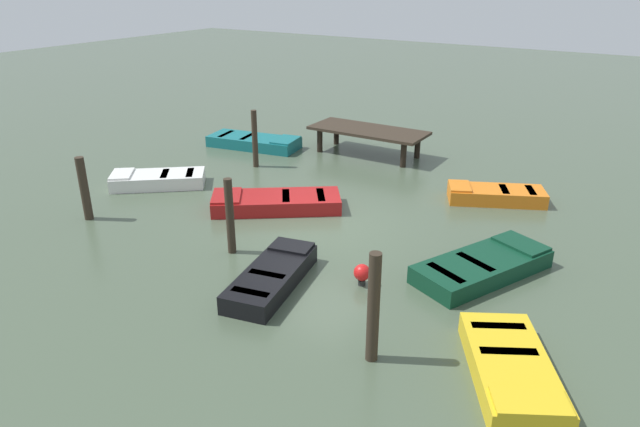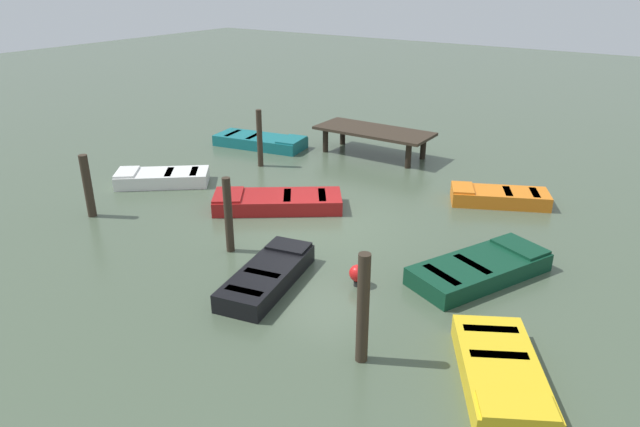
{
  "view_description": "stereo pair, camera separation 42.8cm",
  "coord_description": "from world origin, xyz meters",
  "px_view_note": "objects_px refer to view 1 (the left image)",
  "views": [
    {
      "loc": [
        7.25,
        -11.49,
        6.17
      ],
      "look_at": [
        0.0,
        0.0,
        0.35
      ],
      "focal_mm": 32.01,
      "sensor_mm": 36.0,
      "label": 1
    },
    {
      "loc": [
        7.61,
        -11.25,
        6.17
      ],
      "look_at": [
        0.0,
        0.0,
        0.35
      ],
      "focal_mm": 32.01,
      "sensor_mm": 36.0,
      "label": 2
    }
  ],
  "objects_px": {
    "rowboat_white": "(158,179)",
    "rowboat_teal": "(255,142)",
    "rowboat_dark_green": "(483,266)",
    "mooring_piling_near_right": "(255,139)",
    "mooring_piling_mid_right": "(230,216)",
    "rowboat_orange": "(495,194)",
    "dock_segment": "(368,133)",
    "rowboat_red": "(275,202)",
    "rowboat_black": "(272,276)",
    "mooring_piling_center": "(373,308)",
    "rowboat_yellow": "(511,369)",
    "mooring_piling_far_left": "(84,189)",
    "marker_buoy": "(362,273)"
  },
  "relations": [
    {
      "from": "rowboat_dark_green",
      "to": "mooring_piling_near_right",
      "type": "xyz_separation_m",
      "value": [
        -8.85,
        3.26,
        0.75
      ]
    },
    {
      "from": "mooring_piling_near_right",
      "to": "mooring_piling_mid_right",
      "type": "bearing_deg",
      "value": -56.88
    },
    {
      "from": "rowboat_red",
      "to": "mooring_piling_mid_right",
      "type": "relative_size",
      "value": 1.96
    },
    {
      "from": "rowboat_red",
      "to": "mooring_piling_mid_right",
      "type": "xyz_separation_m",
      "value": [
        0.7,
        -2.69,
        0.71
      ]
    },
    {
      "from": "rowboat_yellow",
      "to": "mooring_piling_center",
      "type": "relative_size",
      "value": 1.43
    },
    {
      "from": "rowboat_white",
      "to": "rowboat_teal",
      "type": "distance_m",
      "value": 4.89
    },
    {
      "from": "rowboat_teal",
      "to": "mooring_piling_center",
      "type": "height_order",
      "value": "mooring_piling_center"
    },
    {
      "from": "rowboat_red",
      "to": "rowboat_orange",
      "type": "height_order",
      "value": "same"
    },
    {
      "from": "rowboat_white",
      "to": "rowboat_yellow",
      "type": "xyz_separation_m",
      "value": [
        11.72,
        -3.35,
        0.0
      ]
    },
    {
      "from": "dock_segment",
      "to": "rowboat_black",
      "type": "relative_size",
      "value": 1.42
    },
    {
      "from": "rowboat_dark_green",
      "to": "rowboat_red",
      "type": "bearing_deg",
      "value": 108.87
    },
    {
      "from": "rowboat_red",
      "to": "rowboat_teal",
      "type": "relative_size",
      "value": 1.01
    },
    {
      "from": "rowboat_teal",
      "to": "marker_buoy",
      "type": "xyz_separation_m",
      "value": [
        8.29,
        -6.85,
        0.07
      ]
    },
    {
      "from": "rowboat_red",
      "to": "rowboat_dark_green",
      "type": "bearing_deg",
      "value": 138.38
    },
    {
      "from": "rowboat_teal",
      "to": "marker_buoy",
      "type": "height_order",
      "value": "marker_buoy"
    },
    {
      "from": "dock_segment",
      "to": "rowboat_dark_green",
      "type": "xyz_separation_m",
      "value": [
        6.27,
        -6.48,
        -0.61
      ]
    },
    {
      "from": "rowboat_teal",
      "to": "marker_buoy",
      "type": "distance_m",
      "value": 10.75
    },
    {
      "from": "dock_segment",
      "to": "marker_buoy",
      "type": "xyz_separation_m",
      "value": [
        4.25,
        -8.29,
        -0.54
      ]
    },
    {
      "from": "rowboat_white",
      "to": "mooring_piling_center",
      "type": "relative_size",
      "value": 1.41
    },
    {
      "from": "rowboat_dark_green",
      "to": "marker_buoy",
      "type": "distance_m",
      "value": 2.72
    },
    {
      "from": "rowboat_orange",
      "to": "mooring_piling_far_left",
      "type": "height_order",
      "value": "mooring_piling_far_left"
    },
    {
      "from": "dock_segment",
      "to": "rowboat_dark_green",
      "type": "bearing_deg",
      "value": -46.28
    },
    {
      "from": "rowboat_dark_green",
      "to": "rowboat_teal",
      "type": "height_order",
      "value": "same"
    },
    {
      "from": "rowboat_black",
      "to": "mooring_piling_center",
      "type": "height_order",
      "value": "mooring_piling_center"
    },
    {
      "from": "rowboat_black",
      "to": "rowboat_white",
      "type": "bearing_deg",
      "value": 53.87
    },
    {
      "from": "marker_buoy",
      "to": "mooring_piling_mid_right",
      "type": "bearing_deg",
      "value": -175.08
    },
    {
      "from": "rowboat_red",
      "to": "rowboat_white",
      "type": "bearing_deg",
      "value": -30.03
    },
    {
      "from": "mooring_piling_near_right",
      "to": "mooring_piling_mid_right",
      "type": "relative_size",
      "value": 1.05
    },
    {
      "from": "rowboat_dark_green",
      "to": "mooring_piling_mid_right",
      "type": "distance_m",
      "value": 5.8
    },
    {
      "from": "dock_segment",
      "to": "rowboat_black",
      "type": "bearing_deg",
      "value": -74.51
    },
    {
      "from": "rowboat_teal",
      "to": "rowboat_orange",
      "type": "bearing_deg",
      "value": -13.79
    },
    {
      "from": "rowboat_yellow",
      "to": "rowboat_black",
      "type": "bearing_deg",
      "value": -123.37
    },
    {
      "from": "mooring_piling_far_left",
      "to": "mooring_piling_center",
      "type": "distance_m",
      "value": 9.3
    },
    {
      "from": "rowboat_dark_green",
      "to": "mooring_piling_mid_right",
      "type": "relative_size",
      "value": 1.86
    },
    {
      "from": "mooring_piling_mid_right",
      "to": "rowboat_black",
      "type": "bearing_deg",
      "value": -23.11
    },
    {
      "from": "dock_segment",
      "to": "rowboat_orange",
      "type": "height_order",
      "value": "dock_segment"
    },
    {
      "from": "dock_segment",
      "to": "rowboat_white",
      "type": "xyz_separation_m",
      "value": [
        -3.97,
        -6.33,
        -0.61
      ]
    },
    {
      "from": "mooring_piling_near_right",
      "to": "mooring_piling_far_left",
      "type": "xyz_separation_m",
      "value": [
        -1.05,
        -5.9,
        -0.1
      ]
    },
    {
      "from": "mooring_piling_near_right",
      "to": "rowboat_black",
      "type": "bearing_deg",
      "value": -49.39
    },
    {
      "from": "rowboat_yellow",
      "to": "marker_buoy",
      "type": "relative_size",
      "value": 6.06
    },
    {
      "from": "dock_segment",
      "to": "rowboat_orange",
      "type": "xyz_separation_m",
      "value": [
        5.24,
        -2.05,
        -0.61
      ]
    },
    {
      "from": "mooring_piling_far_left",
      "to": "mooring_piling_near_right",
      "type": "bearing_deg",
      "value": 79.95
    },
    {
      "from": "rowboat_teal",
      "to": "mooring_piling_near_right",
      "type": "height_order",
      "value": "mooring_piling_near_right"
    },
    {
      "from": "rowboat_dark_green",
      "to": "rowboat_yellow",
      "type": "height_order",
      "value": "same"
    },
    {
      "from": "mooring_piling_near_right",
      "to": "marker_buoy",
      "type": "bearing_deg",
      "value": -36.59
    },
    {
      "from": "rowboat_orange",
      "to": "mooring_piling_mid_right",
      "type": "relative_size",
      "value": 1.55
    },
    {
      "from": "rowboat_dark_green",
      "to": "rowboat_white",
      "type": "xyz_separation_m",
      "value": [
        -10.25,
        0.15,
        0.0
      ]
    },
    {
      "from": "rowboat_dark_green",
      "to": "rowboat_teal",
      "type": "relative_size",
      "value": 0.96
    },
    {
      "from": "rowboat_dark_green",
      "to": "mooring_piling_far_left",
      "type": "height_order",
      "value": "mooring_piling_far_left"
    },
    {
      "from": "rowboat_white",
      "to": "mooring_piling_center",
      "type": "bearing_deg",
      "value": 117.68
    }
  ]
}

